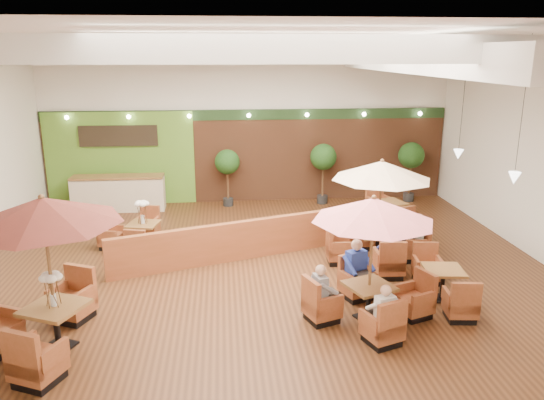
{
  "coord_description": "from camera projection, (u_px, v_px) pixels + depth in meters",
  "views": [
    {
      "loc": [
        -0.92,
        -12.37,
        5.09
      ],
      "look_at": [
        0.3,
        0.5,
        1.5
      ],
      "focal_mm": 35.0,
      "sensor_mm": 36.0,
      "label": 1
    }
  ],
  "objects": [
    {
      "name": "room",
      "position": [
        267.0,
        112.0,
        13.53
      ],
      "size": [
        14.04,
        14.0,
        5.52
      ],
      "color": "#381E0F",
      "rests_on": "ground"
    },
    {
      "name": "service_counter",
      "position": [
        119.0,
        193.0,
        17.65
      ],
      "size": [
        3.0,
        0.75,
        1.18
      ],
      "color": "beige",
      "rests_on": "ground"
    },
    {
      "name": "booth_divider",
      "position": [
        251.0,
        239.0,
        13.56
      ],
      "size": [
        6.92,
        2.51,
        1.0
      ],
      "primitive_type": "cube",
      "rotation": [
        0.0,
        0.0,
        0.33
      ],
      "color": "brown",
      "rests_on": "ground"
    },
    {
      "name": "table_0",
      "position": [
        42.0,
        242.0,
        8.94
      ],
      "size": [
        2.82,
        2.99,
        2.85
      ],
      "rotation": [
        0.0,
        0.0,
        -0.43
      ],
      "color": "brown",
      "rests_on": "ground"
    },
    {
      "name": "table_1",
      "position": [
        372.0,
        236.0,
        10.07
      ],
      "size": [
        2.64,
        2.64,
        2.54
      ],
      "rotation": [
        0.0,
        0.0,
        0.36
      ],
      "color": "brown",
      "rests_on": "ground"
    },
    {
      "name": "table_2",
      "position": [
        380.0,
        193.0,
        12.94
      ],
      "size": [
        2.59,
        2.59,
        2.64
      ],
      "rotation": [
        0.0,
        0.0,
        -0.05
      ],
      "color": "brown",
      "rests_on": "ground"
    },
    {
      "name": "table_3",
      "position": [
        135.0,
        232.0,
        14.27
      ],
      "size": [
        1.67,
        2.41,
        1.46
      ],
      "rotation": [
        0.0,
        0.0,
        -0.23
      ],
      "color": "brown",
      "rests_on": "ground"
    },
    {
      "name": "table_4",
      "position": [
        442.0,
        285.0,
        11.27
      ],
      "size": [
        0.88,
        2.42,
        0.89
      ],
      "rotation": [
        0.0,
        0.0,
        -0.12
      ],
      "color": "brown",
      "rests_on": "ground"
    },
    {
      "name": "table_5",
      "position": [
        388.0,
        215.0,
        16.04
      ],
      "size": [
        1.1,
        2.76,
        0.98
      ],
      "rotation": [
        0.0,
        0.0,
        0.3
      ],
      "color": "brown",
      "rests_on": "ground"
    },
    {
      "name": "topiary_0",
      "position": [
        227.0,
        164.0,
        17.94
      ],
      "size": [
        0.85,
        0.85,
        1.96
      ],
      "color": "black",
      "rests_on": "ground"
    },
    {
      "name": "topiary_1",
      "position": [
        323.0,
        159.0,
        18.21
      ],
      "size": [
        0.91,
        0.91,
        2.1
      ],
      "color": "black",
      "rests_on": "ground"
    },
    {
      "name": "topiary_2",
      "position": [
        411.0,
        158.0,
        18.49
      ],
      "size": [
        0.91,
        0.91,
        2.11
      ],
      "color": "black",
      "rests_on": "ground"
    },
    {
      "name": "diner_0",
      "position": [
        383.0,
        307.0,
        9.45
      ],
      "size": [
        0.38,
        0.34,
        0.71
      ],
      "rotation": [
        0.0,
        0.0,
        0.28
      ],
      "color": "silver",
      "rests_on": "ground"
    },
    {
      "name": "diner_1",
      "position": [
        358.0,
        264.0,
        11.22
      ],
      "size": [
        0.48,
        0.44,
        0.86
      ],
      "rotation": [
        0.0,
        0.0,
        3.53
      ],
      "color": "#23399A",
      "rests_on": "ground"
    },
    {
      "name": "diner_2",
      "position": [
        322.0,
        287.0,
        10.25
      ],
      "size": [
        0.34,
        0.39,
        0.73
      ],
      "rotation": [
        0.0,
        0.0,
        4.95
      ],
      "color": "gray",
      "rests_on": "ground"
    },
    {
      "name": "diner_3",
      "position": [
        390.0,
        247.0,
        12.3
      ],
      "size": [
        0.37,
        0.29,
        0.75
      ],
      "rotation": [
        0.0,
        0.0,
        0.01
      ],
      "color": "#23399A",
      "rests_on": "ground"
    },
    {
      "name": "diner_4",
      "position": [
        416.0,
        232.0,
        13.31
      ],
      "size": [
        0.31,
        0.38,
        0.77
      ],
      "rotation": [
        0.0,
        0.0,
        1.52
      ],
      "color": "silver",
      "rests_on": "ground"
    }
  ]
}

